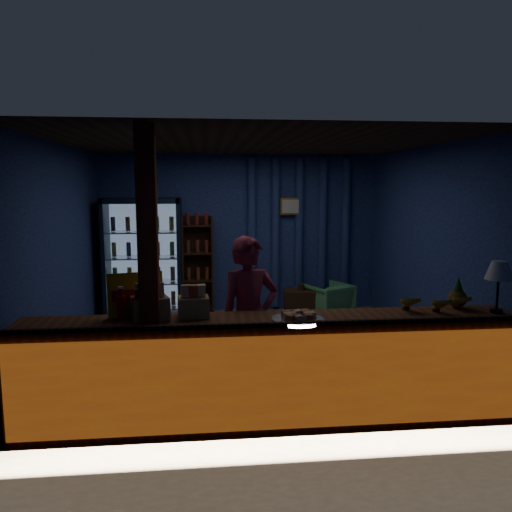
{
  "coord_description": "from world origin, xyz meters",
  "views": [
    {
      "loc": [
        -0.58,
        -6.09,
        2.1
      ],
      "look_at": [
        0.03,
        -0.2,
        1.26
      ],
      "focal_mm": 35.0,
      "sensor_mm": 36.0,
      "label": 1
    }
  ],
  "objects_px": {
    "table_lamp": "(499,273)",
    "pastry_tray": "(298,318)",
    "shopkeeper": "(249,319)",
    "green_chair": "(328,301)"
  },
  "relations": [
    {
      "from": "shopkeeper",
      "to": "table_lamp",
      "type": "height_order",
      "value": "shopkeeper"
    },
    {
      "from": "table_lamp",
      "to": "pastry_tray",
      "type": "bearing_deg",
      "value": -177.46
    },
    {
      "from": "pastry_tray",
      "to": "green_chair",
      "type": "bearing_deg",
      "value": 71.65
    },
    {
      "from": "green_chair",
      "to": "table_lamp",
      "type": "relative_size",
      "value": 1.33
    },
    {
      "from": "shopkeeper",
      "to": "green_chair",
      "type": "height_order",
      "value": "shopkeeper"
    },
    {
      "from": "green_chair",
      "to": "pastry_tray",
      "type": "distance_m",
      "value": 3.67
    },
    {
      "from": "table_lamp",
      "to": "shopkeeper",
      "type": "bearing_deg",
      "value": 166.32
    },
    {
      "from": "pastry_tray",
      "to": "table_lamp",
      "type": "relative_size",
      "value": 0.95
    },
    {
      "from": "shopkeeper",
      "to": "green_chair",
      "type": "relative_size",
      "value": 2.56
    },
    {
      "from": "shopkeeper",
      "to": "green_chair",
      "type": "xyz_separation_m",
      "value": [
        1.49,
        2.8,
        -0.52
      ]
    }
  ]
}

